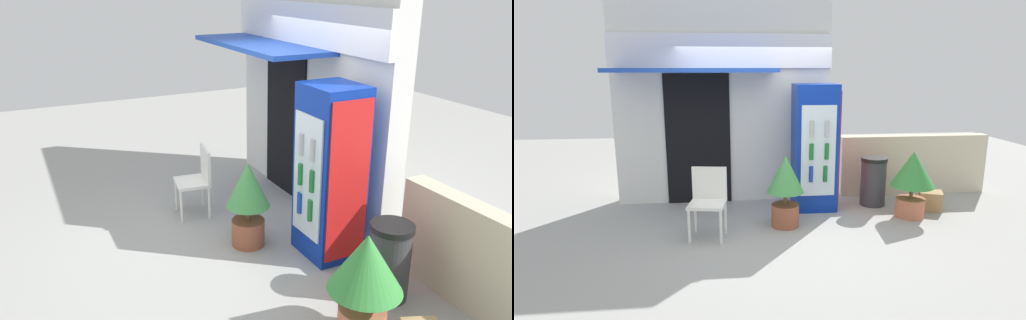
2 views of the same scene
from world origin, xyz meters
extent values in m
plane|color=#A3A39E|center=(0.00, 0.00, 0.00)|extent=(16.00, 16.00, 0.00)
cube|color=silver|center=(-0.55, 1.46, 1.61)|extent=(3.45, 0.29, 3.23)
cube|color=white|center=(-0.55, 1.27, 2.44)|extent=(3.45, 0.08, 0.52)
cube|color=#1E47B2|center=(-0.96, 0.87, 2.15)|extent=(2.43, 0.88, 0.06)
cube|color=black|center=(-0.96, 1.30, 1.05)|extent=(1.03, 0.03, 2.10)
cube|color=#0C2D9E|center=(0.84, 0.84, 0.97)|extent=(0.65, 0.56, 1.95)
cube|color=silver|center=(0.84, 0.55, 0.97)|extent=(0.52, 0.02, 1.36)
cube|color=red|center=(1.18, 0.84, 0.97)|extent=(0.02, 0.50, 1.75)
cylinder|color=#1938A5|center=(0.74, 0.53, 0.63)|extent=(0.06, 0.06, 0.24)
cylinder|color=#196B2D|center=(0.95, 0.53, 0.63)|extent=(0.06, 0.06, 0.24)
cylinder|color=#196B2D|center=(0.74, 0.53, 0.97)|extent=(0.06, 0.06, 0.24)
cylinder|color=#196B2D|center=(0.97, 0.53, 0.97)|extent=(0.06, 0.06, 0.24)
cylinder|color=#B2B2B7|center=(0.74, 0.53, 1.32)|extent=(0.06, 0.06, 0.24)
cylinder|color=#B2B2B7|center=(0.96, 0.53, 1.32)|extent=(0.06, 0.06, 0.24)
cylinder|color=white|center=(-1.00, -0.35, 0.22)|extent=(0.04, 0.04, 0.44)
cylinder|color=white|center=(-0.60, -0.41, 0.22)|extent=(0.04, 0.04, 0.44)
cylinder|color=white|center=(-0.94, 0.01, 0.22)|extent=(0.04, 0.04, 0.44)
cylinder|color=white|center=(-0.55, -0.05, 0.22)|extent=(0.04, 0.04, 0.44)
cube|color=white|center=(-0.77, -0.20, 0.46)|extent=(0.52, 0.49, 0.04)
cube|color=white|center=(-0.74, -0.01, 0.70)|extent=(0.46, 0.11, 0.43)
cylinder|color=#995138|center=(0.29, 0.11, 0.16)|extent=(0.39, 0.39, 0.32)
cylinder|color=brown|center=(0.29, 0.11, 0.41)|extent=(0.05, 0.05, 0.18)
cone|color=#47994C|center=(0.29, 0.11, 0.76)|extent=(0.51, 0.51, 0.52)
cylinder|color=#BC6B4C|center=(2.21, 0.29, 0.14)|extent=(0.42, 0.42, 0.29)
cylinder|color=brown|center=(2.21, 0.29, 0.38)|extent=(0.05, 0.05, 0.19)
cone|color=#388C3D|center=(2.21, 0.29, 0.74)|extent=(0.65, 0.65, 0.52)
cylinder|color=#38383D|center=(1.84, 0.88, 0.36)|extent=(0.40, 0.40, 0.73)
cylinder|color=black|center=(1.84, 0.88, 0.76)|extent=(0.42, 0.42, 0.06)
cube|color=beige|center=(2.76, 1.48, 0.52)|extent=(2.62, 0.23, 1.03)
cube|color=tan|center=(2.67, 0.56, 0.15)|extent=(0.43, 0.41, 0.29)
camera|label=1|loc=(5.10, -2.19, 2.97)|focal=35.58mm
camera|label=2|loc=(-0.50, -5.31, 2.19)|focal=28.85mm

